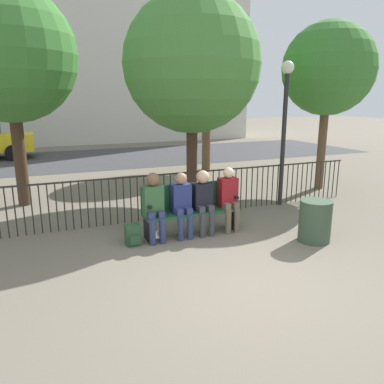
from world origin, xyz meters
TOP-DOWN VIEW (x-y plane):
  - ground_plane at (0.00, 0.00)m, footprint 80.00×80.00m
  - park_bench at (0.00, 2.15)m, footprint 1.79×0.45m
  - seated_person_0 at (-0.73, 2.02)m, footprint 0.34×0.39m
  - seated_person_1 at (-0.22, 2.02)m, footprint 0.34×0.39m
  - seated_person_2 at (0.20, 2.02)m, footprint 0.34×0.39m
  - seated_person_3 at (0.72, 2.02)m, footprint 0.34×0.39m
  - backpack at (-1.12, 1.99)m, footprint 0.25×0.26m
  - fence_railing at (-0.02, 3.18)m, footprint 9.01×0.03m
  - tree_0 at (-2.87, 5.43)m, footprint 2.92×2.92m
  - tree_1 at (2.99, 7.92)m, footprint 2.60×2.60m
  - tree_2 at (0.96, 4.36)m, footprint 3.16×3.16m
  - tree_3 at (4.68, 4.09)m, footprint 2.39×2.39m
  - lamp_post at (2.69, 3.12)m, footprint 0.28×0.28m
  - street_surface at (0.00, 12.00)m, footprint 24.00×6.00m
  - trash_bin at (1.84, 0.93)m, footprint 0.55×0.55m

SIDE VIEW (x-z plane):
  - ground_plane at x=0.00m, z-range 0.00..0.00m
  - street_surface at x=0.00m, z-range 0.00..0.01m
  - backpack at x=-1.12m, z-range 0.00..0.35m
  - trash_bin at x=1.84m, z-range 0.00..0.73m
  - park_bench at x=0.00m, z-range 0.04..0.96m
  - fence_railing at x=-0.02m, z-range 0.08..1.03m
  - seated_person_1 at x=-0.22m, z-range 0.07..1.24m
  - seated_person_3 at x=0.72m, z-range 0.07..1.27m
  - seated_person_2 at x=0.20m, z-range 0.09..1.27m
  - seated_person_0 at x=-0.73m, z-range 0.08..1.29m
  - lamp_post at x=2.69m, z-range 0.56..3.79m
  - tree_1 at x=2.99m, z-range 0.86..5.23m
  - tree_3 at x=4.68m, z-range 0.98..5.35m
  - tree_2 at x=0.96m, z-range 0.80..5.59m
  - tree_0 at x=-2.87m, z-range 0.93..5.75m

